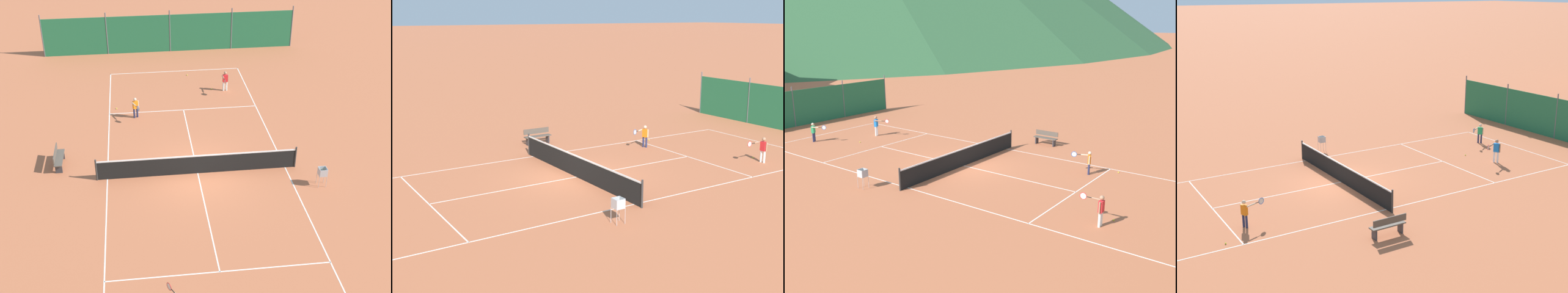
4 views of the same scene
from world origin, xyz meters
TOP-DOWN VIEW (x-y plane):
  - ground_plane at (0.00, 0.00)m, footprint 600.00×600.00m
  - court_line_markings at (0.00, 0.00)m, footprint 8.25×23.85m
  - tennis_net at (0.00, 0.00)m, footprint 9.18×0.08m
  - windscreen_fence_far at (-0.00, 15.50)m, footprint 17.28×0.08m
  - player_far_baseline at (1.72, 8.71)m, footprint 0.49×1.10m
  - player_near_service at (-1.69, 10.65)m, footprint 0.52×1.02m
  - player_near_baseline at (2.64, -5.77)m, footprint 0.38×1.02m
  - tennis_ball_alley_right at (-0.15, 8.19)m, footprint 0.07×0.07m
  - tennis_ball_by_net_right at (3.72, -6.96)m, footprint 0.07×0.07m
  - ball_hopper at (-5.31, 1.60)m, footprint 0.36×0.36m
  - courtside_bench at (6.34, -1.39)m, footprint 0.36×1.50m

SIDE VIEW (x-z plane):
  - ground_plane at x=0.00m, z-range 0.00..0.00m
  - court_line_markings at x=0.00m, z-range 0.00..0.01m
  - tennis_ball_alley_right at x=-0.15m, z-range 0.00..0.07m
  - tennis_ball_by_net_right at x=3.72m, z-range 0.00..0.07m
  - courtside_bench at x=6.34m, z-range 0.03..0.87m
  - tennis_net at x=0.00m, z-range -0.03..1.03m
  - ball_hopper at x=-5.31m, z-range 0.21..1.10m
  - player_near_baseline at x=2.64m, z-range 0.10..1.27m
  - player_near_service at x=-1.69m, z-range 0.10..1.31m
  - player_far_baseline at x=1.72m, z-range 0.11..1.42m
  - windscreen_fence_far at x=0.00m, z-range -0.14..2.76m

